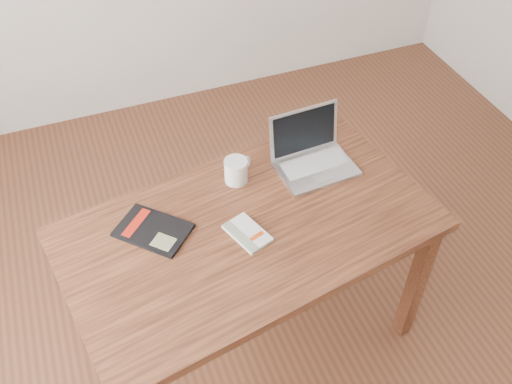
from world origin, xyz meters
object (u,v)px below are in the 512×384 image
object	(u,v)px
desk	(249,242)
laptop	(312,155)
coffee_mug	(237,170)
black_guidebook	(153,230)
white_guidebook	(247,233)

from	to	relation	value
desk	laptop	distance (m)	0.44
desk	coffee_mug	bearing A→B (deg)	70.70
desk	coffee_mug	distance (m)	0.29
desk	black_guidebook	bearing A→B (deg)	153.42
black_guidebook	white_guidebook	bearing A→B (deg)	-68.01
black_guidebook	coffee_mug	bearing A→B (deg)	-23.08
white_guidebook	black_guidebook	xyz separation A→B (m)	(-0.31, 0.14, -0.00)
laptop	coffee_mug	xyz separation A→B (m)	(-0.31, 0.02, 0.01)
laptop	black_guidebook	bearing A→B (deg)	-172.75
black_guidebook	laptop	distance (m)	0.70
laptop	coffee_mug	bearing A→B (deg)	173.45
white_guidebook	black_guidebook	bearing A→B (deg)	137.21
white_guidebook	black_guidebook	distance (m)	0.34
coffee_mug	white_guidebook	bearing A→B (deg)	-132.23
laptop	coffee_mug	distance (m)	0.31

